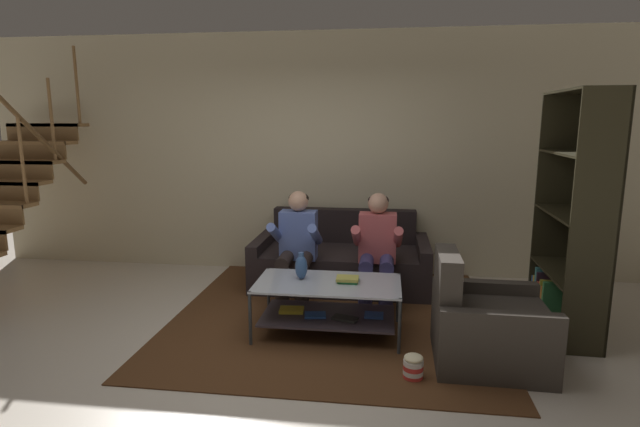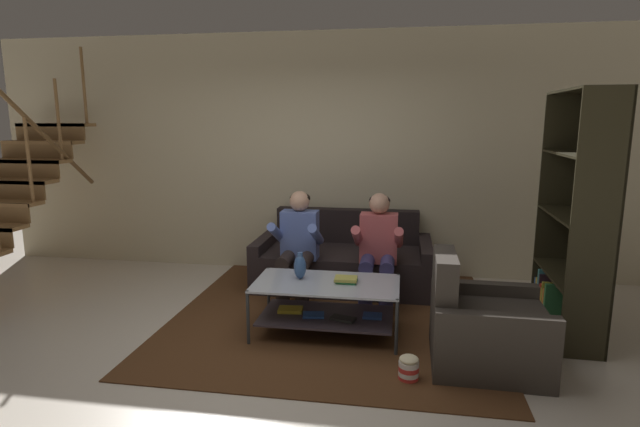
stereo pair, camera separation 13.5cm
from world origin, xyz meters
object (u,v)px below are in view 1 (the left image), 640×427
at_px(coffee_table, 328,300).
at_px(book_stack, 348,279).
at_px(popcorn_tub, 413,367).
at_px(person_seated_left, 297,243).
at_px(armchair, 486,327).
at_px(couch, 341,262).
at_px(bookshelf, 573,237).
at_px(person_seated_right, 377,245).
at_px(vase, 301,267).

bearing_deg(coffee_table, book_stack, 8.50).
bearing_deg(book_stack, coffee_table, -171.50).
bearing_deg(book_stack, popcorn_tub, -53.05).
xyz_separation_m(person_seated_left, armchair, (1.70, -1.14, -0.34)).
distance_m(couch, coffee_table, 1.36).
xyz_separation_m(person_seated_left, book_stack, (0.59, -0.75, -0.13)).
height_order(couch, popcorn_tub, couch).
height_order(couch, coffee_table, couch).
height_order(armchair, popcorn_tub, armchair).
relative_size(bookshelf, popcorn_tub, 11.24).
xyz_separation_m(couch, bookshelf, (2.15, -0.91, 0.57)).
xyz_separation_m(couch, person_seated_right, (0.41, -0.58, 0.35)).
relative_size(person_seated_left, bookshelf, 0.54).
bearing_deg(person_seated_left, couch, 54.55).
bearing_deg(person_seated_left, coffee_table, -61.87).
bearing_deg(popcorn_tub, bookshelf, 38.72).
bearing_deg(book_stack, couch, 97.55).
distance_m(book_stack, bookshelf, 2.04).
relative_size(couch, coffee_table, 1.55).
relative_size(couch, popcorn_tub, 10.36).
bearing_deg(book_stack, person_seated_right, 72.62).
distance_m(couch, bookshelf, 2.40).
xyz_separation_m(person_seated_left, vase, (0.17, -0.72, -0.04)).
bearing_deg(vase, popcorn_tub, -38.26).
bearing_deg(person_seated_right, coffee_table, -117.66).
bearing_deg(vase, person_seated_right, 47.66).
height_order(person_seated_left, armchair, person_seated_left).
bearing_deg(coffee_table, couch, 90.18).
xyz_separation_m(vase, armchair, (1.52, -0.42, -0.30)).
xyz_separation_m(coffee_table, popcorn_tub, (0.72, -0.70, -0.22)).
bearing_deg(armchair, couch, 126.76).
height_order(person_seated_right, bookshelf, bookshelf).
distance_m(vase, popcorn_tub, 1.32).
bearing_deg(couch, vase, -100.52).
distance_m(coffee_table, popcorn_tub, 1.02).
height_order(person_seated_left, coffee_table, person_seated_left).
bearing_deg(person_seated_right, bookshelf, -10.77).
distance_m(couch, person_seated_right, 0.79).
distance_m(coffee_table, book_stack, 0.26).
distance_m(couch, person_seated_left, 0.79).
bearing_deg(bookshelf, person_seated_right, 169.23).
distance_m(book_stack, armchair, 1.19).
bearing_deg(person_seated_right, vase, -132.34).
bearing_deg(coffee_table, armchair, -15.66).
xyz_separation_m(person_seated_left, bookshelf, (2.56, -0.33, 0.22)).
relative_size(person_seated_right, coffee_table, 0.91).
bearing_deg(bookshelf, book_stack, -167.87).
xyz_separation_m(couch, person_seated_left, (-0.41, -0.58, 0.35)).
distance_m(couch, popcorn_tub, 2.18).
distance_m(person_seated_left, bookshelf, 2.59).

